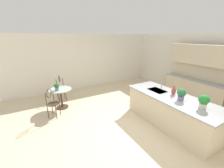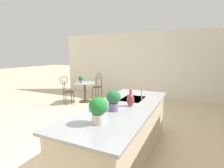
{
  "view_description": "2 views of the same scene",
  "coord_description": "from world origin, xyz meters",
  "px_view_note": "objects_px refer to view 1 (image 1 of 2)",
  "views": [
    {
      "loc": [
        2.69,
        -2.5,
        2.53
      ],
      "look_at": [
        -0.84,
        -0.49,
        1.18
      ],
      "focal_mm": 22.52,
      "sensor_mm": 36.0,
      "label": 1
    },
    {
      "loc": [
        2.98,
        1.92,
        1.79
      ],
      "look_at": [
        -1.45,
        -0.18,
        0.95
      ],
      "focal_mm": 27.86,
      "sensor_mm": 36.0,
      "label": 2
    }
  ],
  "objects_px": {
    "chair_by_island": "(61,87)",
    "potted_plant_on_table": "(57,87)",
    "bistro_table": "(61,97)",
    "potted_plant_counter_far": "(204,101)",
    "potted_plant_counter_near": "(181,94)",
    "chair_near_window": "(52,102)",
    "vase_on_counter": "(174,91)"
  },
  "relations": [
    {
      "from": "chair_near_window",
      "to": "vase_on_counter",
      "type": "xyz_separation_m",
      "value": [
        2.08,
        3.13,
        0.46
      ]
    },
    {
      "from": "bistro_table",
      "to": "chair_near_window",
      "type": "height_order",
      "value": "chair_near_window"
    },
    {
      "from": "potted_plant_counter_far",
      "to": "potted_plant_counter_near",
      "type": "relative_size",
      "value": 1.05
    },
    {
      "from": "potted_plant_counter_near",
      "to": "vase_on_counter",
      "type": "height_order",
      "value": "potted_plant_counter_near"
    },
    {
      "from": "potted_plant_on_table",
      "to": "chair_near_window",
      "type": "bearing_deg",
      "value": -27.32
    },
    {
      "from": "chair_near_window",
      "to": "chair_by_island",
      "type": "height_order",
      "value": "same"
    },
    {
      "from": "chair_by_island",
      "to": "potted_plant_on_table",
      "type": "xyz_separation_m",
      "value": [
        0.82,
        -0.25,
        0.31
      ]
    },
    {
      "from": "chair_by_island",
      "to": "potted_plant_on_table",
      "type": "distance_m",
      "value": 0.91
    },
    {
      "from": "potted_plant_counter_far",
      "to": "potted_plant_counter_near",
      "type": "bearing_deg",
      "value": -175.35
    },
    {
      "from": "chair_by_island",
      "to": "potted_plant_counter_far",
      "type": "xyz_separation_m",
      "value": [
        4.31,
        2.5,
        0.54
      ]
    },
    {
      "from": "potted_plant_on_table",
      "to": "potted_plant_counter_far",
      "type": "relative_size",
      "value": 0.73
    },
    {
      "from": "chair_by_island",
      "to": "vase_on_counter",
      "type": "xyz_separation_m",
      "value": [
        3.41,
        2.61,
        0.46
      ]
    },
    {
      "from": "bistro_table",
      "to": "potted_plant_counter_far",
      "type": "xyz_separation_m",
      "value": [
        3.56,
        2.63,
        0.67
      ]
    },
    {
      "from": "bistro_table",
      "to": "chair_by_island",
      "type": "distance_m",
      "value": 0.77
    },
    {
      "from": "bistro_table",
      "to": "vase_on_counter",
      "type": "distance_m",
      "value": 3.87
    },
    {
      "from": "potted_plant_counter_near",
      "to": "bistro_table",
      "type": "bearing_deg",
      "value": -139.32
    },
    {
      "from": "chair_near_window",
      "to": "vase_on_counter",
      "type": "height_order",
      "value": "vase_on_counter"
    },
    {
      "from": "potted_plant_on_table",
      "to": "vase_on_counter",
      "type": "bearing_deg",
      "value": 47.88
    },
    {
      "from": "chair_by_island",
      "to": "chair_near_window",
      "type": "bearing_deg",
      "value": -21.22
    },
    {
      "from": "bistro_table",
      "to": "potted_plant_counter_far",
      "type": "relative_size",
      "value": 2.34
    },
    {
      "from": "potted_plant_counter_near",
      "to": "vase_on_counter",
      "type": "relative_size",
      "value": 1.13
    },
    {
      "from": "bistro_table",
      "to": "potted_plant_counter_far",
      "type": "bearing_deg",
      "value": 36.48
    },
    {
      "from": "potted_plant_counter_near",
      "to": "potted_plant_counter_far",
      "type": "bearing_deg",
      "value": 4.65
    },
    {
      "from": "vase_on_counter",
      "to": "chair_by_island",
      "type": "bearing_deg",
      "value": -142.53
    },
    {
      "from": "bistro_table",
      "to": "potted_plant_counter_near",
      "type": "distance_m",
      "value": 4.03
    },
    {
      "from": "potted_plant_on_table",
      "to": "potted_plant_counter_near",
      "type": "height_order",
      "value": "potted_plant_counter_near"
    },
    {
      "from": "chair_by_island",
      "to": "potted_plant_counter_near",
      "type": "distance_m",
      "value": 4.53
    },
    {
      "from": "bistro_table",
      "to": "potted_plant_on_table",
      "type": "distance_m",
      "value": 0.46
    },
    {
      "from": "chair_near_window",
      "to": "bistro_table",
      "type": "bearing_deg",
      "value": 146.42
    },
    {
      "from": "bistro_table",
      "to": "potted_plant_on_table",
      "type": "height_order",
      "value": "potted_plant_on_table"
    },
    {
      "from": "bistro_table",
      "to": "chair_near_window",
      "type": "bearing_deg",
      "value": -33.58
    },
    {
      "from": "chair_near_window",
      "to": "vase_on_counter",
      "type": "relative_size",
      "value": 3.62
    }
  ]
}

